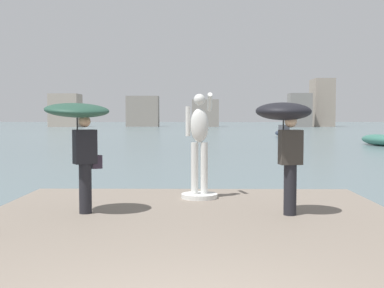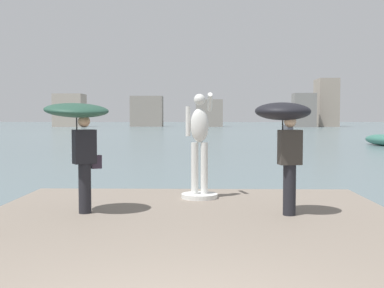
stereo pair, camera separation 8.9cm
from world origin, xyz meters
The scene contains 8 objects.
ground_plane centered at (0.00, 40.00, 0.00)m, with size 400.00×400.00×0.00m, color slate.
pier centered at (0.00, 2.49, 0.20)m, with size 7.30×10.98×0.40m, color slate.
statue_white_figure centered at (0.15, 6.66, 1.36)m, with size 0.76×0.94×2.22m.
onlooker_left centered at (-1.95, 4.97, 1.97)m, with size 1.54×1.54×1.99m.
onlooker_right centered at (1.63, 4.89, 1.96)m, with size 1.08×1.09×1.97m.
boat_mid centered at (13.78, 33.48, 0.42)m, with size 2.08×5.14×0.84m.
boat_leftward centered at (9.54, 49.55, 0.47)m, with size 2.28×4.60×1.32m.
distant_skyline centered at (1.36, 111.49, 4.18)m, with size 65.84×11.90×11.21m.
Camera 1 is at (0.13, -3.58, 2.09)m, focal length 45.91 mm.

